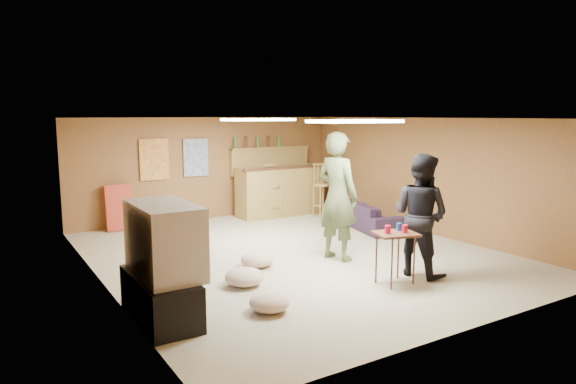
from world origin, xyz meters
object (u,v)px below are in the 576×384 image
tray_table (395,258)px  tv_body (164,240)px  sofa (370,215)px  bar_counter (280,191)px  person_olive (338,196)px  person_black (420,215)px

tray_table → tv_body: bearing=171.2°
sofa → tray_table: bearing=158.1°
bar_counter → tray_table: 5.05m
bar_counter → sofa: bearing=-68.6°
sofa → tray_table: tray_table is taller
bar_counter → tv_body: bearing=-133.0°
tv_body → person_olive: (3.07, 0.91, 0.10)m
person_olive → person_black: bearing=-171.9°
person_olive → person_black: size_ratio=1.16×
tv_body → person_black: person_black is taller
bar_counter → person_black: size_ratio=1.16×
person_black → tray_table: bearing=89.4°
person_olive → tray_table: size_ratio=2.86×
person_olive → tv_body: bearing=92.7°
bar_counter → person_olive: (-1.08, -3.54, 0.45)m
person_olive → person_black: 1.36m
sofa → tray_table: (-1.97, -2.81, 0.09)m
tray_table → person_olive: bearing=87.3°
tv_body → person_black: (3.57, -0.35, -0.04)m
tv_body → person_black: bearing=-5.6°
tv_body → sofa: (4.97, 2.34, -0.64)m
bar_counter → person_olive: bearing=-107.0°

